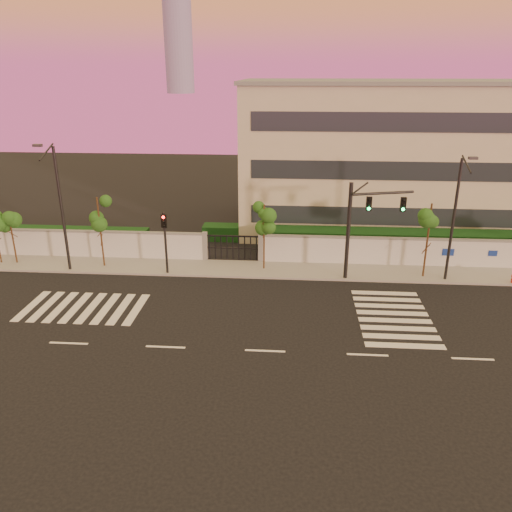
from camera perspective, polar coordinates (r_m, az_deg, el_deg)
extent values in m
plane|color=black|center=(25.07, 1.05, -10.80)|extent=(120.00, 120.00, 0.00)
cube|color=gray|center=(34.44, 2.03, -1.58)|extent=(60.00, 3.00, 0.15)
cube|color=#BBBDC2|center=(40.08, -23.72, 1.28)|extent=(25.00, 0.30, 2.00)
cube|color=slate|center=(39.77, -23.94, 2.72)|extent=(25.00, 0.36, 0.12)
cube|color=#BBBDC2|center=(37.92, 24.61, 0.10)|extent=(31.00, 0.30, 2.00)
cube|color=slate|center=(37.60, 24.85, 1.61)|extent=(31.00, 0.36, 0.12)
cube|color=slate|center=(35.98, -5.83, 1.06)|extent=(0.35, 0.35, 2.20)
cube|color=slate|center=(35.52, 0.54, 0.91)|extent=(0.35, 0.35, 2.20)
cube|color=black|center=(38.69, 15.74, 1.47)|extent=(20.00, 2.00, 1.80)
cube|color=black|center=(41.63, -20.31, 2.00)|extent=(12.00, 1.80, 1.40)
cube|color=black|center=(40.56, -1.83, 2.68)|extent=(6.00, 1.50, 1.20)
cube|color=#B6B29A|center=(44.65, 14.59, 10.84)|extent=(24.00, 12.00, 12.00)
cube|color=#262D38|center=(39.61, 15.57, 4.35)|extent=(22.00, 0.08, 1.40)
cube|color=#262D38|center=(38.83, 16.06, 9.32)|extent=(22.00, 0.08, 1.40)
cube|color=#262D38|center=(38.35, 16.59, 14.44)|extent=(22.00, 0.08, 1.40)
cube|color=slate|center=(44.10, 15.33, 18.65)|extent=(24.40, 12.40, 0.30)
cube|color=silver|center=(32.29, -24.27, -5.20)|extent=(0.50, 4.00, 0.02)
cube|color=silver|center=(31.88, -22.84, -5.31)|extent=(0.50, 4.00, 0.02)
cube|color=silver|center=(31.49, -21.37, -5.42)|extent=(0.50, 4.00, 0.02)
cube|color=silver|center=(31.12, -19.86, -5.52)|extent=(0.50, 4.00, 0.02)
cube|color=silver|center=(30.77, -18.32, -5.63)|extent=(0.50, 4.00, 0.02)
cube|color=silver|center=(30.45, -16.75, -5.73)|extent=(0.50, 4.00, 0.02)
cube|color=silver|center=(30.15, -15.14, -5.84)|extent=(0.50, 4.00, 0.02)
cube|color=silver|center=(29.87, -13.50, -5.94)|extent=(0.50, 4.00, 0.02)
cube|color=silver|center=(26.56, 16.66, -9.80)|extent=(4.00, 0.50, 0.02)
cube|color=silver|center=(27.32, 16.29, -8.85)|extent=(4.00, 0.50, 0.02)
cube|color=silver|center=(28.09, 15.93, -7.96)|extent=(4.00, 0.50, 0.02)
cube|color=silver|center=(28.87, 15.60, -7.11)|extent=(4.00, 0.50, 0.02)
cube|color=silver|center=(29.66, 15.28, -6.31)|extent=(4.00, 0.50, 0.02)
cube|color=silver|center=(30.45, 14.98, -5.55)|extent=(4.00, 0.50, 0.02)
cube|color=silver|center=(31.24, 14.70, -4.82)|extent=(4.00, 0.50, 0.02)
cube|color=silver|center=(32.05, 14.43, -4.14)|extent=(4.00, 0.50, 0.02)
cube|color=silver|center=(27.40, -20.62, -9.31)|extent=(2.00, 0.15, 0.01)
cube|color=silver|center=(25.78, -10.30, -10.19)|extent=(2.00, 0.15, 0.01)
cube|color=silver|center=(25.07, 1.05, -10.79)|extent=(2.00, 0.15, 0.01)
cube|color=silver|center=(25.34, 12.62, -10.97)|extent=(2.00, 0.15, 0.01)
cube|color=silver|center=(26.57, 23.53, -10.74)|extent=(2.00, 0.15, 0.01)
sphere|color=#224C15|center=(39.22, -27.10, 2.59)|extent=(0.75, 0.75, 0.75)
cylinder|color=#382314|center=(38.89, -26.02, 1.73)|extent=(0.11, 0.11, 3.75)
sphere|color=#224C15|center=(38.59, -26.28, 3.31)|extent=(1.04, 1.04, 1.04)
sphere|color=#224C15|center=(38.73, -25.59, 2.60)|extent=(0.79, 0.79, 0.79)
sphere|color=#224C15|center=(38.71, -26.66, 2.71)|extent=(0.75, 0.75, 0.75)
cylinder|color=#382314|center=(35.79, -17.31, 2.51)|extent=(0.11, 0.11, 5.05)
sphere|color=#224C15|center=(35.38, -17.57, 4.84)|extent=(1.03, 1.03, 1.03)
sphere|color=#224C15|center=(35.63, -16.84, 3.76)|extent=(0.79, 0.79, 0.79)
sphere|color=#224C15|center=(35.49, -17.99, 3.99)|extent=(0.75, 0.75, 0.75)
cylinder|color=#382314|center=(33.74, 0.93, 2.05)|extent=(0.11, 0.11, 4.67)
sphere|color=#224C15|center=(33.32, 0.94, 4.33)|extent=(1.05, 1.05, 1.05)
sphere|color=#224C15|center=(33.69, 1.52, 3.26)|extent=(0.80, 0.80, 0.80)
sphere|color=#224C15|center=(33.33, 0.43, 3.50)|extent=(0.76, 0.76, 0.76)
cylinder|color=#382314|center=(34.20, 18.97, 1.54)|extent=(0.12, 0.12, 5.11)
sphere|color=#224C15|center=(33.76, 19.27, 4.00)|extent=(1.12, 1.12, 1.12)
sphere|color=#224C15|center=(34.25, 19.62, 2.84)|extent=(0.86, 0.86, 0.86)
sphere|color=#224C15|center=(33.68, 18.73, 3.12)|extent=(0.82, 0.82, 0.82)
cylinder|color=black|center=(32.41, 10.48, 2.62)|extent=(0.25, 0.25, 6.51)
cylinder|color=black|center=(32.01, 14.36, 6.97)|extent=(3.89, 1.20, 0.17)
cube|color=black|center=(31.98, 12.78, 5.84)|extent=(0.37, 0.19, 0.94)
sphere|color=#0CF259|center=(31.95, 12.76, 5.28)|extent=(0.21, 0.21, 0.21)
cube|color=black|center=(32.36, 16.47, 5.67)|extent=(0.37, 0.19, 0.94)
sphere|color=#0CF259|center=(32.33, 16.46, 5.12)|extent=(0.21, 0.21, 0.21)
cylinder|color=black|center=(33.58, -10.28, 1.36)|extent=(0.16, 0.16, 4.39)
cube|color=black|center=(33.05, -10.48, 3.97)|extent=(0.34, 0.18, 0.88)
sphere|color=red|center=(32.87, -10.56, 4.37)|extent=(0.19, 0.19, 0.19)
cylinder|color=black|center=(35.45, -21.29, 4.78)|extent=(0.19, 0.19, 8.50)
cylinder|color=black|center=(33.82, -22.85, 10.91)|extent=(0.11, 2.03, 0.83)
cube|color=#3F3F44|center=(32.91, -23.71, 11.50)|extent=(0.53, 0.27, 0.16)
cylinder|color=black|center=(33.80, 21.60, 3.60)|extent=(0.18, 0.18, 8.04)
cylinder|color=black|center=(32.14, 22.94, 9.64)|extent=(0.10, 1.92, 0.78)
cube|color=#3F3F44|center=(31.22, 23.57, 10.22)|extent=(0.50, 0.25, 0.15)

